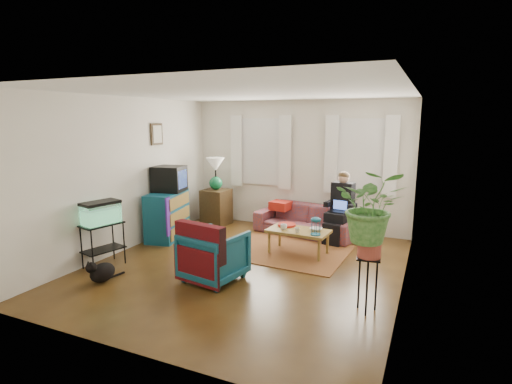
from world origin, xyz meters
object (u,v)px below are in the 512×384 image
at_px(sofa, 306,215).
at_px(aquarium_stand, 103,245).
at_px(side_table, 216,207).
at_px(dresser, 167,215).
at_px(armchair, 214,253).
at_px(plant_stand, 367,284).
at_px(coffee_table, 298,242).

height_order(sofa, aquarium_stand, sofa).
bearing_deg(side_table, sofa, 1.08).
bearing_deg(dresser, aquarium_stand, -101.89).
relative_size(armchair, plant_stand, 1.16).
height_order(aquarium_stand, plant_stand, same).
bearing_deg(plant_stand, aquarium_stand, -177.87).
distance_m(aquarium_stand, coffee_table, 3.10).
bearing_deg(armchair, sofa, -91.02).
relative_size(aquarium_stand, plant_stand, 1.00).
xyz_separation_m(dresser, plant_stand, (3.91, -1.46, -0.11)).
height_order(side_table, armchair, armchair).
height_order(side_table, dresser, dresser).
height_order(dresser, coffee_table, dresser).
bearing_deg(aquarium_stand, side_table, 96.94).
relative_size(sofa, side_table, 2.60).
bearing_deg(coffee_table, side_table, 157.47).
relative_size(aquarium_stand, armchair, 0.86).
relative_size(dresser, armchair, 1.27).
relative_size(dresser, coffee_table, 0.98).
height_order(sofa, side_table, sofa).
bearing_deg(sofa, aquarium_stand, -118.96).
height_order(dresser, aquarium_stand, dresser).
distance_m(sofa, aquarium_stand, 3.71).
xyz_separation_m(armchair, plant_stand, (2.11, -0.10, -0.05)).
height_order(coffee_table, plant_stand, plant_stand).
bearing_deg(dresser, side_table, 63.28).
xyz_separation_m(side_table, aquarium_stand, (-0.35, -2.86, -0.04)).
bearing_deg(armchair, aquarium_stand, 17.63).
relative_size(side_table, dresser, 0.76).
xyz_separation_m(sofa, side_table, (-1.97, -0.04, -0.01)).
distance_m(dresser, coffee_table, 2.55).
bearing_deg(plant_stand, coffee_table, 130.36).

